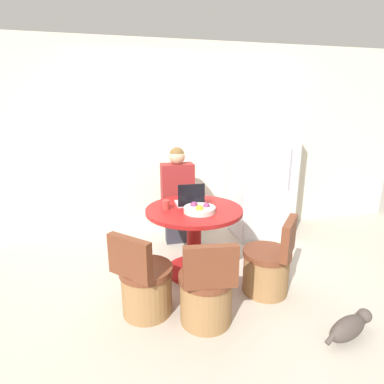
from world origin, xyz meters
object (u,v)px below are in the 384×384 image
object	(u,v)px
dining_table	(194,231)
fruit_bowl	(200,209)
person_seated	(177,194)
cat	(349,327)
laptop	(190,200)
chair_near_right_corner	(268,267)
chair_near_camera	(206,294)
refrigerator	(262,172)
chair_near_left_corner	(145,286)

from	to	relation	value
dining_table	fruit_bowl	world-z (taller)	fruit_bowl
person_seated	dining_table	bearing A→B (deg)	94.45
cat	person_seated	bearing A→B (deg)	99.97
dining_table	fruit_bowl	distance (m)	0.32
person_seated	laptop	bearing A→B (deg)	93.45
dining_table	cat	size ratio (longest dim) A/B	1.98
chair_near_right_corner	person_seated	world-z (taller)	person_seated
chair_near_camera	person_seated	bearing A→B (deg)	-85.25
refrigerator	person_seated	bearing A→B (deg)	-174.05
dining_table	chair_near_right_corner	world-z (taller)	chair_near_right_corner
chair_near_right_corner	laptop	world-z (taller)	laptop
chair_near_right_corner	laptop	xyz separation A→B (m)	(-0.64, 0.63, 0.53)
chair_near_right_corner	chair_near_camera	distance (m)	0.75
dining_table	fruit_bowl	bearing A→B (deg)	-78.69
chair_near_right_corner	fruit_bowl	world-z (taller)	fruit_bowl
chair_near_left_corner	chair_near_camera	bearing A→B (deg)	-160.39
dining_table	chair_near_right_corner	bearing A→B (deg)	-39.58
chair_near_left_corner	cat	size ratio (longest dim) A/B	1.52
chair_near_left_corner	person_seated	size ratio (longest dim) A/B	0.60
dining_table	laptop	world-z (taller)	laptop
person_seated	laptop	distance (m)	0.62
dining_table	laptop	bearing A→B (deg)	99.65
dining_table	cat	xyz separation A→B (m)	(0.97, -1.23, -0.39)
chair_near_camera	laptop	distance (m)	1.06
laptop	cat	distance (m)	1.81
refrigerator	laptop	bearing A→B (deg)	-147.88
chair_near_left_corner	cat	xyz separation A→B (m)	(1.53, -0.66, -0.17)
chair_near_camera	person_seated	size ratio (longest dim) A/B	0.60
chair_near_left_corner	chair_near_right_corner	size ratio (longest dim) A/B	1.00
refrigerator	fruit_bowl	bearing A→B (deg)	-138.91
dining_table	chair_near_camera	bearing A→B (deg)	-95.53
chair_near_left_corner	cat	world-z (taller)	chair_near_left_corner
chair_near_left_corner	fruit_bowl	xyz separation A→B (m)	(0.59, 0.44, 0.51)
refrigerator	fruit_bowl	world-z (taller)	refrigerator
chair_near_right_corner	person_seated	size ratio (longest dim) A/B	0.60
dining_table	chair_near_right_corner	xyz separation A→B (m)	(0.62, -0.51, -0.22)
person_seated	laptop	xyz separation A→B (m)	(0.04, -0.61, 0.09)
refrigerator	chair_near_right_corner	world-z (taller)	refrigerator
refrigerator	chair_near_left_corner	bearing A→B (deg)	-140.38
fruit_bowl	cat	world-z (taller)	fruit_bowl
refrigerator	chair_near_right_corner	size ratio (longest dim) A/B	2.32
chair_near_left_corner	laptop	distance (m)	1.03
chair_near_camera	dining_table	bearing A→B (deg)	-90.00
person_seated	chair_near_left_corner	bearing A→B (deg)	68.60
person_seated	cat	size ratio (longest dim) A/B	2.54
person_seated	fruit_bowl	size ratio (longest dim) A/B	4.07
chair_near_left_corner	person_seated	bearing A→B (deg)	-66.64
laptop	chair_near_left_corner	bearing A→B (deg)	51.54
person_seated	laptop	world-z (taller)	person_seated
chair_near_left_corner	chair_near_camera	distance (m)	0.54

